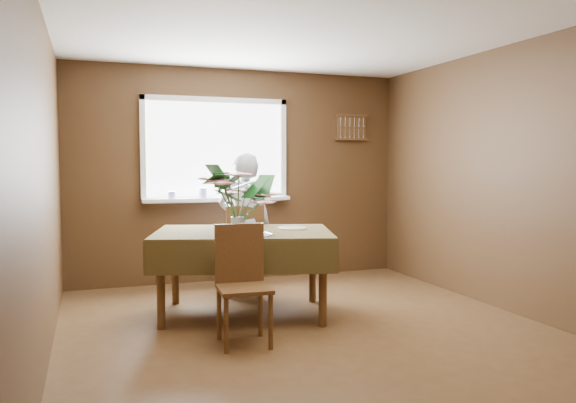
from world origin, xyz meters
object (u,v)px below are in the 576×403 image
object	(u,v)px
dining_table	(243,241)
chair_far	(242,246)
flower_bouquet	(238,195)
seated_woman	(245,225)
chair_near	(242,278)

from	to	relation	value
dining_table	chair_far	world-z (taller)	chair_far
dining_table	chair_far	bearing A→B (deg)	92.28
dining_table	flower_bouquet	distance (m)	0.51
seated_woman	chair_near	bearing A→B (deg)	86.33
dining_table	flower_bouquet	world-z (taller)	flower_bouquet
chair_far	chair_near	world-z (taller)	chair_far
chair_near	seated_woman	distance (m)	1.54
flower_bouquet	dining_table	bearing A→B (deg)	64.18
seated_woman	flower_bouquet	world-z (taller)	seated_woman
chair_near	flower_bouquet	xyz separation A→B (m)	(0.10, 0.53, 0.62)
chair_near	seated_woman	world-z (taller)	seated_woman
seated_woman	chair_far	bearing A→B (deg)	-46.70
chair_near	seated_woman	xyz separation A→B (m)	(0.42, 1.46, 0.25)
seated_woman	flower_bouquet	xyz separation A→B (m)	(-0.32, -0.94, 0.37)
flower_bouquet	chair_near	bearing A→B (deg)	-101.21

